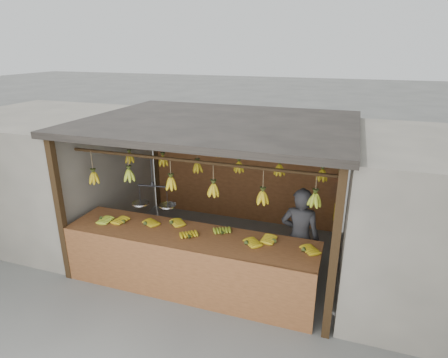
% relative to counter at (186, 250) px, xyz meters
% --- Properties ---
extents(ground, '(80.00, 80.00, 0.00)m').
position_rel_counter_xyz_m(ground, '(0.06, 1.23, -0.72)').
color(ground, '#5B5B57').
extents(stall, '(4.30, 3.30, 2.40)m').
position_rel_counter_xyz_m(stall, '(0.06, 1.56, 1.25)').
color(stall, black).
rests_on(stall, ground).
extents(neighbor_left, '(3.00, 3.00, 2.30)m').
position_rel_counter_xyz_m(neighbor_left, '(-3.54, 1.23, 0.43)').
color(neighbor_left, slate).
rests_on(neighbor_left, ground).
extents(counter, '(3.80, 0.86, 0.96)m').
position_rel_counter_xyz_m(counter, '(0.00, 0.00, 0.00)').
color(counter, brown).
rests_on(counter, ground).
extents(hanging_bananas, '(3.62, 2.23, 0.39)m').
position_rel_counter_xyz_m(hanging_bananas, '(0.05, 1.24, 0.90)').
color(hanging_bananas, '#B49513').
rests_on(hanging_bananas, ground).
extents(balance_scale, '(0.68, 0.31, 0.76)m').
position_rel_counter_xyz_m(balance_scale, '(-0.61, 0.23, 0.58)').
color(balance_scale, black).
rests_on(balance_scale, ground).
extents(vendor, '(0.60, 0.40, 1.60)m').
position_rel_counter_xyz_m(vendor, '(1.53, 0.75, 0.08)').
color(vendor, '#262628').
rests_on(vendor, ground).
extents(bag_bundles, '(0.08, 0.26, 1.22)m').
position_rel_counter_xyz_m(bag_bundles, '(2.00, 2.58, 0.29)').
color(bag_bundles, '#199926').
rests_on(bag_bundles, ground).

